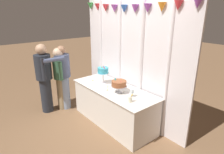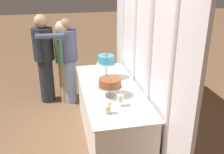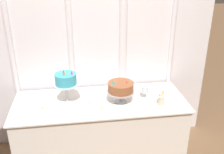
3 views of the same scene
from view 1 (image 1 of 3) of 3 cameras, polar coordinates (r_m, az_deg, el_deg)
ground_plane at (r=4.18m, az=-0.67°, el=-13.47°), size 24.00×24.00×0.00m
draped_curtain at (r=3.96m, az=5.38°, el=6.47°), size 2.86×0.15×2.65m
cake_table at (r=4.04m, az=0.43°, el=-8.39°), size 1.93×0.76×0.77m
cake_display_nearleft at (r=4.06m, az=-2.66°, el=1.75°), size 0.28×0.28×0.39m
cake_display_nearright at (r=3.63m, az=2.05°, el=-2.04°), size 0.31×0.31×0.28m
wine_glass at (r=3.50m, az=5.89°, el=-4.29°), size 0.08×0.08×0.14m
flower_vase at (r=3.31m, az=5.45°, el=-6.48°), size 0.07×0.07×0.15m
tealight_far_left at (r=4.30m, az=-5.74°, el=-1.02°), size 0.05×0.05×0.03m
tealight_near_left at (r=3.94m, az=-1.32°, el=-2.86°), size 0.05×0.05×0.04m
tealight_near_right at (r=3.79m, az=-1.47°, el=-3.77°), size 0.05×0.05×0.04m
guest_girl_blue_dress at (r=4.60m, az=-14.27°, el=0.50°), size 0.50×0.71×1.52m
guest_man_pink_jacket at (r=4.59m, az=-15.06°, el=0.34°), size 0.44×0.36×1.48m
guest_man_dark_suit at (r=4.56m, az=-19.38°, el=0.21°), size 0.50×0.44×1.58m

